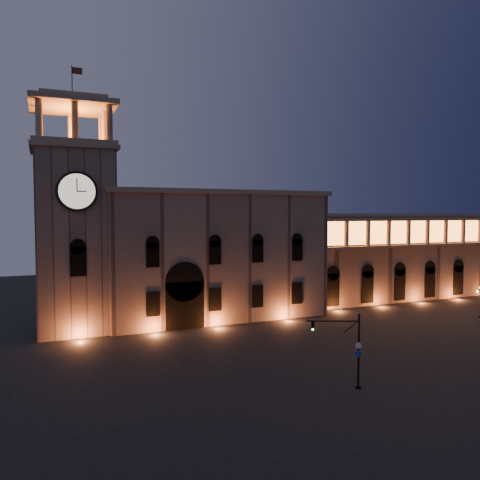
{
  "coord_description": "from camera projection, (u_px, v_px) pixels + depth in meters",
  "views": [
    {
      "loc": [
        -24.3,
        -39.91,
        14.46
      ],
      "look_at": [
        -0.51,
        16.0,
        11.04
      ],
      "focal_mm": 35.0,
      "sensor_mm": 36.0,
      "label": 1
    }
  ],
  "objects": [
    {
      "name": "ground",
      "position": [
        307.0,
        358.0,
        46.98
      ],
      "size": [
        160.0,
        160.0,
        0.0
      ],
      "primitive_type": "plane",
      "color": "black",
      "rests_on": "ground"
    },
    {
      "name": "government_building",
      "position": [
        213.0,
        254.0,
        65.82
      ],
      "size": [
        30.8,
        12.8,
        17.6
      ],
      "color": "#7B6150",
      "rests_on": "ground"
    },
    {
      "name": "clock_tower",
      "position": [
        75.0,
        230.0,
        57.53
      ],
      "size": [
        9.8,
        9.8,
        32.4
      ],
      "color": "#7B6150",
      "rests_on": "ground"
    },
    {
      "name": "colonnade_wing",
      "position": [
        394.0,
        255.0,
        81.05
      ],
      "size": [
        40.6,
        11.5,
        14.5
      ],
      "color": "#765C4B",
      "rests_on": "ground"
    },
    {
      "name": "secondary_building",
      "position": [
        473.0,
        250.0,
        96.82
      ],
      "size": [
        20.0,
        12.0,
        14.0
      ],
      "primitive_type": "cube",
      "color": "#765C4B",
      "rests_on": "ground"
    },
    {
      "name": "traffic_light",
      "position": [
        349.0,
        349.0,
        38.58
      ],
      "size": [
        4.19,
        2.1,
        6.26
      ],
      "rotation": [
        0.0,
        0.0,
        -0.43
      ],
      "color": "black",
      "rests_on": "ground"
    }
  ]
}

